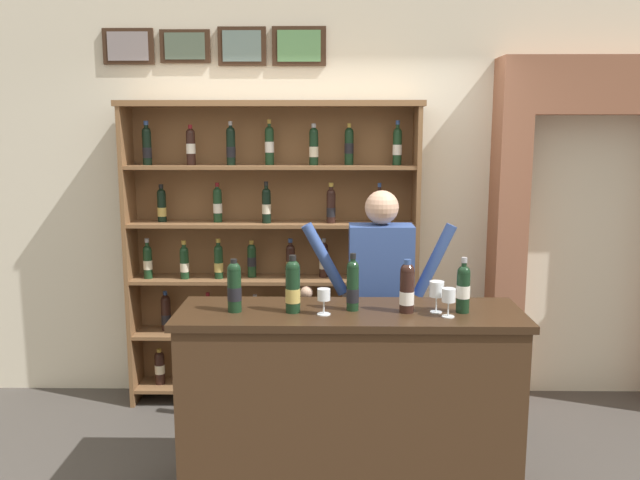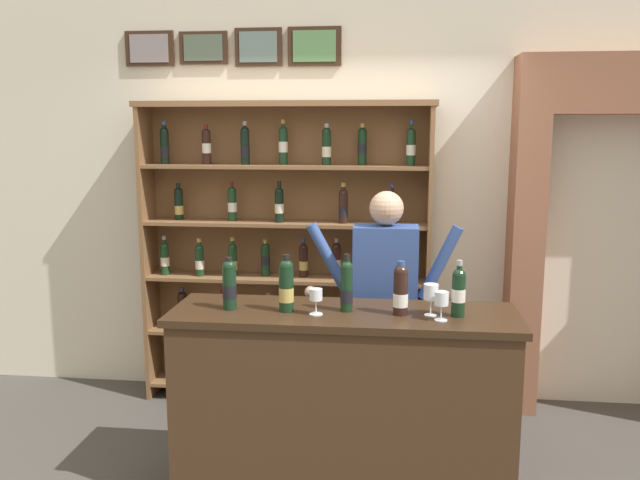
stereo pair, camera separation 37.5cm
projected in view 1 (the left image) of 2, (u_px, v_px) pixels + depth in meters
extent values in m
cube|color=beige|center=(317.00, 169.00, 4.84)|extent=(12.00, 0.16, 3.39)
cube|color=#382316|center=(128.00, 46.00, 4.62)|extent=(0.36, 0.02, 0.25)
cube|color=gray|center=(128.00, 46.00, 4.61)|extent=(0.29, 0.01, 0.20)
cube|color=#382316|center=(185.00, 46.00, 4.62)|extent=(0.35, 0.02, 0.23)
cube|color=#526452|center=(185.00, 46.00, 4.60)|extent=(0.28, 0.01, 0.18)
cube|color=#382316|center=(242.00, 46.00, 4.61)|extent=(0.34, 0.02, 0.27)
cube|color=slate|center=(242.00, 46.00, 4.60)|extent=(0.27, 0.01, 0.21)
cube|color=#382316|center=(299.00, 46.00, 4.61)|extent=(0.38, 0.02, 0.27)
cube|color=#599158|center=(299.00, 46.00, 4.59)|extent=(0.30, 0.01, 0.22)
cube|color=brown|center=(131.00, 256.00, 4.69)|extent=(0.03, 0.30, 2.18)
cube|color=brown|center=(414.00, 257.00, 4.66)|extent=(0.03, 0.30, 2.18)
cube|color=brown|center=(274.00, 253.00, 4.81)|extent=(2.06, 0.02, 2.18)
cube|color=brown|center=(274.00, 386.00, 4.84)|extent=(2.00, 0.28, 0.02)
cylinder|color=black|center=(160.00, 370.00, 4.83)|extent=(0.07, 0.07, 0.21)
sphere|color=black|center=(159.00, 356.00, 4.81)|extent=(0.07, 0.07, 0.07)
cylinder|color=black|center=(159.00, 353.00, 4.81)|extent=(0.03, 0.03, 0.06)
cylinder|color=#B79338|center=(159.00, 351.00, 4.81)|extent=(0.03, 0.03, 0.03)
cylinder|color=beige|center=(160.00, 369.00, 4.83)|extent=(0.07, 0.07, 0.07)
cylinder|color=black|center=(191.00, 370.00, 4.86)|extent=(0.07, 0.07, 0.19)
sphere|color=black|center=(191.00, 357.00, 4.84)|extent=(0.07, 0.07, 0.07)
cylinder|color=black|center=(190.00, 353.00, 4.83)|extent=(0.03, 0.03, 0.08)
cylinder|color=black|center=(190.00, 349.00, 4.83)|extent=(0.04, 0.04, 0.03)
cylinder|color=silver|center=(191.00, 369.00, 4.86)|extent=(0.07, 0.07, 0.06)
cylinder|color=black|center=(226.00, 372.00, 4.81)|extent=(0.07, 0.07, 0.19)
sphere|color=black|center=(226.00, 359.00, 4.79)|extent=(0.07, 0.07, 0.07)
cylinder|color=black|center=(225.00, 355.00, 4.78)|extent=(0.03, 0.03, 0.08)
cylinder|color=#99999E|center=(225.00, 351.00, 4.78)|extent=(0.04, 0.04, 0.03)
cylinder|color=black|center=(226.00, 375.00, 4.81)|extent=(0.07, 0.07, 0.06)
cylinder|color=black|center=(259.00, 372.00, 4.81)|extent=(0.07, 0.07, 0.19)
sphere|color=black|center=(258.00, 359.00, 4.79)|extent=(0.07, 0.07, 0.07)
cylinder|color=black|center=(258.00, 354.00, 4.79)|extent=(0.03, 0.03, 0.08)
cylinder|color=#99999E|center=(258.00, 350.00, 4.78)|extent=(0.03, 0.03, 0.03)
cylinder|color=beige|center=(258.00, 371.00, 4.81)|extent=(0.07, 0.07, 0.06)
cylinder|color=black|center=(293.00, 372.00, 4.81)|extent=(0.07, 0.07, 0.20)
sphere|color=black|center=(293.00, 359.00, 4.79)|extent=(0.07, 0.07, 0.07)
cylinder|color=black|center=(293.00, 355.00, 4.78)|extent=(0.03, 0.03, 0.06)
cylinder|color=maroon|center=(293.00, 353.00, 4.78)|extent=(0.04, 0.04, 0.03)
cylinder|color=black|center=(293.00, 375.00, 4.81)|extent=(0.07, 0.07, 0.06)
cylinder|color=black|center=(326.00, 370.00, 4.84)|extent=(0.07, 0.07, 0.20)
sphere|color=black|center=(326.00, 356.00, 4.83)|extent=(0.07, 0.07, 0.07)
cylinder|color=black|center=(326.00, 352.00, 4.82)|extent=(0.03, 0.03, 0.08)
cylinder|color=#B79338|center=(326.00, 348.00, 4.82)|extent=(0.04, 0.04, 0.03)
cylinder|color=silver|center=(326.00, 369.00, 4.84)|extent=(0.07, 0.07, 0.06)
cylinder|color=#19381E|center=(356.00, 374.00, 4.78)|extent=(0.07, 0.07, 0.19)
sphere|color=#19381E|center=(356.00, 360.00, 4.76)|extent=(0.07, 0.07, 0.07)
cylinder|color=#19381E|center=(356.00, 356.00, 4.76)|extent=(0.03, 0.03, 0.08)
cylinder|color=maroon|center=(356.00, 353.00, 4.75)|extent=(0.03, 0.03, 0.03)
cylinder|color=silver|center=(356.00, 376.00, 4.78)|extent=(0.07, 0.07, 0.06)
cylinder|color=black|center=(394.00, 373.00, 4.78)|extent=(0.07, 0.07, 0.20)
sphere|color=black|center=(394.00, 359.00, 4.77)|extent=(0.07, 0.07, 0.07)
cylinder|color=black|center=(394.00, 356.00, 4.76)|extent=(0.03, 0.03, 0.07)
cylinder|color=#B79338|center=(394.00, 353.00, 4.76)|extent=(0.03, 0.03, 0.03)
cylinder|color=silver|center=(394.00, 376.00, 4.79)|extent=(0.07, 0.07, 0.06)
cube|color=brown|center=(273.00, 333.00, 4.77)|extent=(2.00, 0.28, 0.02)
cylinder|color=black|center=(166.00, 315.00, 4.79)|extent=(0.07, 0.07, 0.22)
sphere|color=black|center=(165.00, 300.00, 4.77)|extent=(0.07, 0.07, 0.07)
cylinder|color=black|center=(165.00, 296.00, 4.77)|extent=(0.03, 0.03, 0.07)
cylinder|color=navy|center=(165.00, 293.00, 4.77)|extent=(0.03, 0.03, 0.03)
cylinder|color=black|center=(166.00, 319.00, 4.80)|extent=(0.07, 0.07, 0.07)
cylinder|color=black|center=(208.00, 318.00, 4.73)|extent=(0.07, 0.07, 0.22)
sphere|color=black|center=(208.00, 303.00, 4.71)|extent=(0.07, 0.07, 0.07)
cylinder|color=black|center=(208.00, 298.00, 4.70)|extent=(0.03, 0.03, 0.08)
cylinder|color=maroon|center=(208.00, 294.00, 4.70)|extent=(0.03, 0.03, 0.03)
cylinder|color=silver|center=(208.00, 321.00, 4.73)|extent=(0.07, 0.07, 0.07)
cylinder|color=#19381E|center=(255.00, 318.00, 4.75)|extent=(0.07, 0.07, 0.21)
sphere|color=#19381E|center=(255.00, 303.00, 4.73)|extent=(0.07, 0.07, 0.07)
cylinder|color=#19381E|center=(255.00, 299.00, 4.72)|extent=(0.03, 0.03, 0.06)
cylinder|color=#99999E|center=(255.00, 296.00, 4.72)|extent=(0.03, 0.03, 0.03)
cylinder|color=tan|center=(255.00, 322.00, 4.75)|extent=(0.07, 0.07, 0.07)
cylinder|color=black|center=(294.00, 316.00, 4.78)|extent=(0.07, 0.07, 0.22)
sphere|color=black|center=(294.00, 300.00, 4.76)|extent=(0.07, 0.07, 0.07)
cylinder|color=black|center=(294.00, 297.00, 4.76)|extent=(0.03, 0.03, 0.06)
cylinder|color=navy|center=(294.00, 294.00, 4.75)|extent=(0.03, 0.03, 0.03)
cylinder|color=silver|center=(294.00, 317.00, 4.78)|extent=(0.07, 0.07, 0.07)
cylinder|color=black|center=(345.00, 318.00, 4.74)|extent=(0.07, 0.07, 0.21)
sphere|color=black|center=(345.00, 303.00, 4.72)|extent=(0.07, 0.07, 0.07)
cylinder|color=black|center=(345.00, 299.00, 4.72)|extent=(0.03, 0.03, 0.07)
cylinder|color=#99999E|center=(345.00, 296.00, 4.71)|extent=(0.04, 0.04, 0.03)
cylinder|color=black|center=(345.00, 320.00, 4.74)|extent=(0.07, 0.07, 0.07)
cylinder|color=black|center=(391.00, 317.00, 4.73)|extent=(0.07, 0.07, 0.23)
sphere|color=black|center=(392.00, 301.00, 4.71)|extent=(0.07, 0.07, 0.07)
cylinder|color=black|center=(392.00, 297.00, 4.71)|extent=(0.03, 0.03, 0.07)
cylinder|color=#99999E|center=(392.00, 294.00, 4.70)|extent=(0.03, 0.03, 0.03)
cylinder|color=beige|center=(391.00, 322.00, 4.74)|extent=(0.07, 0.07, 0.07)
cube|color=brown|center=(273.00, 279.00, 4.70)|extent=(2.00, 0.28, 0.02)
cylinder|color=#19381E|center=(148.00, 264.00, 4.67)|extent=(0.06, 0.06, 0.20)
sphere|color=#19381E|center=(147.00, 250.00, 4.65)|extent=(0.06, 0.06, 0.06)
cylinder|color=#19381E|center=(147.00, 245.00, 4.65)|extent=(0.03, 0.03, 0.08)
cylinder|color=#99999E|center=(147.00, 240.00, 4.64)|extent=(0.03, 0.03, 0.03)
cylinder|color=beige|center=(148.00, 265.00, 4.67)|extent=(0.06, 0.06, 0.06)
cylinder|color=#19381E|center=(184.00, 265.00, 4.66)|extent=(0.06, 0.06, 0.20)
sphere|color=#19381E|center=(184.00, 251.00, 4.64)|extent=(0.06, 0.06, 0.06)
cylinder|color=#19381E|center=(184.00, 246.00, 4.64)|extent=(0.03, 0.03, 0.08)
cylinder|color=#B79338|center=(184.00, 242.00, 4.63)|extent=(0.03, 0.03, 0.03)
cylinder|color=beige|center=(185.00, 267.00, 4.66)|extent=(0.06, 0.06, 0.06)
cylinder|color=#19381E|center=(219.00, 264.00, 4.67)|extent=(0.06, 0.06, 0.21)
sphere|color=#19381E|center=(218.00, 249.00, 4.65)|extent=(0.06, 0.06, 0.06)
cylinder|color=#19381E|center=(218.00, 245.00, 4.64)|extent=(0.03, 0.03, 0.08)
cylinder|color=#B79338|center=(218.00, 241.00, 4.64)|extent=(0.03, 0.03, 0.03)
cylinder|color=tan|center=(219.00, 267.00, 4.67)|extent=(0.06, 0.06, 0.07)
cylinder|color=#19381E|center=(252.00, 263.00, 4.71)|extent=(0.06, 0.06, 0.21)
sphere|color=#19381E|center=(252.00, 248.00, 4.70)|extent=(0.06, 0.06, 0.06)
cylinder|color=#19381E|center=(251.00, 245.00, 4.69)|extent=(0.03, 0.03, 0.06)
cylinder|color=#B79338|center=(251.00, 242.00, 4.69)|extent=(0.03, 0.03, 0.03)
cylinder|color=black|center=(252.00, 262.00, 4.71)|extent=(0.06, 0.06, 0.07)
cylinder|color=black|center=(291.00, 263.00, 4.70)|extent=(0.06, 0.06, 0.20)
sphere|color=black|center=(290.00, 248.00, 4.69)|extent=(0.06, 0.06, 0.06)
cylinder|color=black|center=(290.00, 244.00, 4.68)|extent=(0.03, 0.03, 0.07)
cylinder|color=navy|center=(290.00, 241.00, 4.68)|extent=(0.03, 0.03, 0.03)
cylinder|color=tan|center=(291.00, 266.00, 4.71)|extent=(0.06, 0.06, 0.07)
cylinder|color=black|center=(324.00, 262.00, 4.71)|extent=(0.06, 0.06, 0.22)
sphere|color=black|center=(324.00, 247.00, 4.69)|extent=(0.06, 0.06, 0.06)
cylinder|color=black|center=(324.00, 243.00, 4.69)|extent=(0.03, 0.03, 0.06)
cylinder|color=#99999E|center=(324.00, 240.00, 4.68)|extent=(0.03, 0.03, 0.03)
cylinder|color=beige|center=(324.00, 264.00, 4.71)|extent=(0.06, 0.06, 0.07)
cylinder|color=black|center=(358.00, 265.00, 4.64)|extent=(0.06, 0.06, 0.21)
sphere|color=black|center=(358.00, 250.00, 4.62)|extent=(0.06, 0.06, 0.06)
cylinder|color=black|center=(358.00, 244.00, 4.62)|extent=(0.02, 0.02, 0.08)
cylinder|color=black|center=(358.00, 240.00, 4.61)|extent=(0.03, 0.03, 0.03)
cylinder|color=silver|center=(358.00, 266.00, 4.64)|extent=(0.06, 0.06, 0.07)
cylinder|color=#19381E|center=(390.00, 265.00, 4.65)|extent=(0.06, 0.06, 0.20)
sphere|color=#19381E|center=(390.00, 251.00, 4.64)|extent=(0.06, 0.06, 0.06)
cylinder|color=#19381E|center=(390.00, 247.00, 4.63)|extent=(0.03, 0.03, 0.07)
cylinder|color=#B79338|center=(390.00, 243.00, 4.63)|extent=(0.03, 0.03, 0.03)
cylinder|color=silver|center=(390.00, 267.00, 4.66)|extent=(0.06, 0.06, 0.06)
cube|color=brown|center=(272.00, 224.00, 4.63)|extent=(2.00, 0.28, 0.02)
cylinder|color=black|center=(162.00, 208.00, 4.65)|extent=(0.06, 0.06, 0.20)
sphere|color=black|center=(161.00, 193.00, 4.63)|extent=(0.06, 0.06, 0.06)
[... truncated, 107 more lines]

